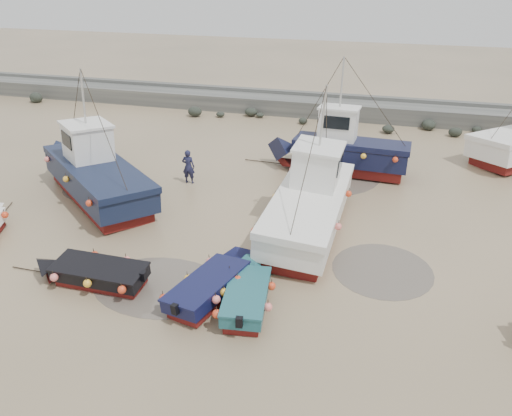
# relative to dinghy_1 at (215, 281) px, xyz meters

# --- Properties ---
(ground) EXTENTS (120.00, 120.00, 0.00)m
(ground) POSITION_rel_dinghy_1_xyz_m (0.36, 1.40, -0.55)
(ground) COLOR tan
(ground) RESTS_ON ground
(seawall) EXTENTS (60.00, 4.92, 1.50)m
(seawall) POSITION_rel_dinghy_1_xyz_m (0.40, 23.39, 0.07)
(seawall) COLOR slate
(seawall) RESTS_ON ground
(puddle_a) EXTENTS (5.19, 5.19, 0.01)m
(puddle_a) POSITION_rel_dinghy_1_xyz_m (-2.12, -0.05, -0.55)
(puddle_a) COLOR #5B5248
(puddle_a) RESTS_ON ground
(puddle_b) EXTENTS (3.88, 3.88, 0.01)m
(puddle_b) POSITION_rel_dinghy_1_xyz_m (5.76, 3.13, -0.55)
(puddle_b) COLOR #5B5248
(puddle_b) RESTS_ON ground
(puddle_c) EXTENTS (3.48, 3.48, 0.01)m
(puddle_c) POSITION_rel_dinghy_1_xyz_m (-8.94, 6.78, -0.55)
(puddle_c) COLOR #5B5248
(puddle_c) RESTS_ON ground
(puddle_d) EXTENTS (5.21, 5.21, 0.01)m
(puddle_d) POSITION_rel_dinghy_1_xyz_m (2.75, 12.39, -0.55)
(puddle_d) COLOR #5B5248
(puddle_d) RESTS_ON ground
(dinghy_1) EXTENTS (2.70, 5.58, 1.43)m
(dinghy_1) POSITION_rel_dinghy_1_xyz_m (0.00, 0.00, 0.00)
(dinghy_1) COLOR maroon
(dinghy_1) RESTS_ON ground
(dinghy_2) EXTENTS (2.10, 5.24, 1.43)m
(dinghy_2) POSITION_rel_dinghy_1_xyz_m (1.27, -0.19, 0.01)
(dinghy_2) COLOR maroon
(dinghy_2) RESTS_ON ground
(dinghy_4) EXTENTS (5.80, 1.91, 1.43)m
(dinghy_4) POSITION_rel_dinghy_1_xyz_m (-4.62, -0.49, -0.00)
(dinghy_4) COLOR maroon
(dinghy_4) RESTS_ON ground
(cabin_boat_0) EXTENTS (9.69, 8.26, 6.22)m
(cabin_boat_0) POSITION_rel_dinghy_1_xyz_m (-8.60, 6.30, 0.75)
(cabin_boat_0) COLOR maroon
(cabin_boat_0) RESTS_ON ground
(cabin_boat_1) EXTENTS (3.43, 11.38, 6.22)m
(cabin_boat_1) POSITION_rel_dinghy_1_xyz_m (2.38, 6.04, 0.75)
(cabin_boat_1) COLOR maroon
(cabin_boat_1) RESTS_ON ground
(cabin_boat_2) EXTENTS (9.35, 2.97, 6.22)m
(cabin_boat_2) POSITION_rel_dinghy_1_xyz_m (2.95, 12.64, 0.82)
(cabin_boat_2) COLOR maroon
(cabin_boat_2) RESTS_ON ground
(person) EXTENTS (0.71, 0.49, 1.86)m
(person) POSITION_rel_dinghy_1_xyz_m (-4.60, 9.01, -0.55)
(person) COLOR #1C1E3C
(person) RESTS_ON ground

